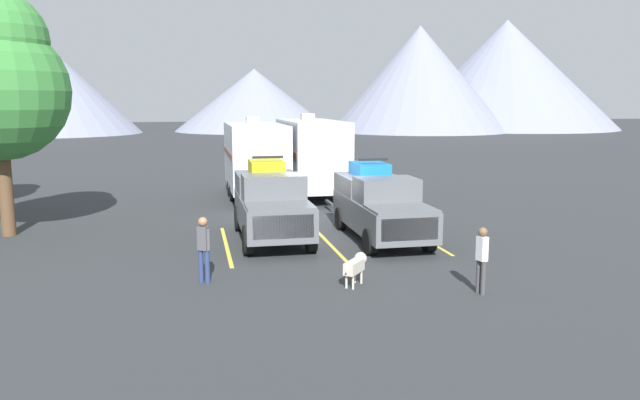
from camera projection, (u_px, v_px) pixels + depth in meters
The scene contains 12 objects.
ground_plane at pixel (322, 236), 20.71m from camera, with size 240.00×240.00×0.00m, color #2D3033.
pickup_truck_a at pixel (271, 202), 20.13m from camera, with size 2.22×5.24×2.71m.
pickup_truck_b at pixel (379, 204), 20.27m from camera, with size 2.15×5.46×2.61m.
lot_stripe_a at pixel (226, 245), 19.43m from camera, with size 0.12×5.50×0.01m, color gold.
lot_stripe_b at pixel (326, 241), 20.10m from camera, with size 0.12×5.50×0.01m, color gold.
lot_stripe_c at pixel (420, 236), 20.76m from camera, with size 0.12×5.50×0.01m, color gold.
camper_trailer_a at pixel (255, 156), 28.70m from camera, with size 2.57×7.54×3.79m.
camper_trailer_b at pixel (311, 154), 29.08m from camera, with size 2.49×7.85×3.94m.
person_a at pixel (482, 256), 14.43m from camera, with size 0.24×0.35×1.62m.
person_b at pixel (204, 245), 15.27m from camera, with size 0.34×0.29×1.70m.
dog at pixel (356, 264), 15.23m from camera, with size 0.75×0.88×0.77m.
mountain_ridge at pixel (323, 83), 94.35m from camera, with size 128.14×38.25×17.81m.
Camera 1 is at (-4.24, -19.80, 4.55)m, focal length 34.26 mm.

